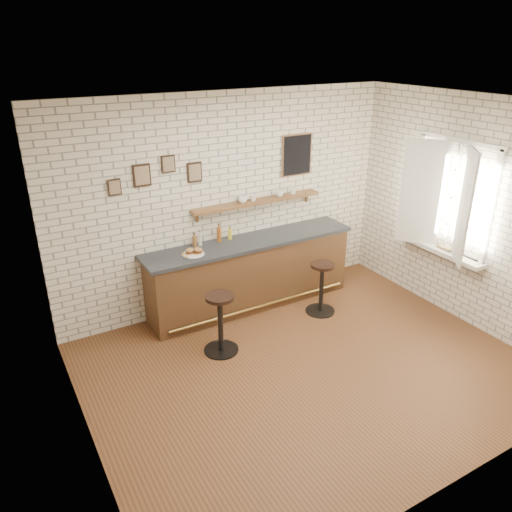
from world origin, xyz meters
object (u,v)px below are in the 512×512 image
(shelf_cup_b, at_px, (253,198))
(book_upper, at_px, (444,248))
(shelf_cup_c, at_px, (280,194))
(book_lower, at_px, (442,249))
(ciabatta_sandwich, at_px, (194,251))
(shelf_cup_a, at_px, (242,200))
(condiment_bottle_yellow, at_px, (230,234))
(bitters_bottle_white, at_px, (200,239))
(bar_counter, at_px, (251,273))
(sandwich_plate, at_px, (193,254))
(bitters_bottle_amber, at_px, (219,234))
(bar_stool_left, at_px, (220,322))
(bitters_bottle_brown, at_px, (195,241))
(shelf_cup_d, at_px, (293,191))
(bar_stool_right, at_px, (321,286))

(shelf_cup_b, height_order, book_upper, shelf_cup_b)
(shelf_cup_c, bearing_deg, book_lower, -147.01)
(ciabatta_sandwich, height_order, shelf_cup_a, shelf_cup_a)
(condiment_bottle_yellow, relative_size, shelf_cup_b, 1.81)
(bitters_bottle_white, bearing_deg, book_lower, -29.19)
(bar_counter, xyz_separation_m, sandwich_plate, (-0.89, -0.06, 0.51))
(bitters_bottle_white, height_order, bitters_bottle_amber, bitters_bottle_amber)
(bar_stool_left, distance_m, book_upper, 3.22)
(condiment_bottle_yellow, relative_size, shelf_cup_c, 1.57)
(bitters_bottle_white, relative_size, book_upper, 1.02)
(bar_counter, xyz_separation_m, bitters_bottle_white, (-0.69, 0.18, 0.59))
(bitters_bottle_white, height_order, condiment_bottle_yellow, bitters_bottle_white)
(bar_counter, distance_m, ciabatta_sandwich, 1.04)
(sandwich_plate, distance_m, bitters_bottle_brown, 0.28)
(shelf_cup_a, height_order, shelf_cup_b, shelf_cup_a)
(shelf_cup_a, bearing_deg, bitters_bottle_white, 140.68)
(bitters_bottle_white, bearing_deg, bar_counter, -14.85)
(bitters_bottle_white, xyz_separation_m, shelf_cup_d, (1.51, 0.02, 0.45))
(shelf_cup_d, bearing_deg, bar_stool_right, -95.77)
(ciabatta_sandwich, height_order, shelf_cup_c, shelf_cup_c)
(bitters_bottle_white, distance_m, condiment_bottle_yellow, 0.46)
(condiment_bottle_yellow, bearing_deg, shelf_cup_a, 5.02)
(bar_counter, height_order, bitters_bottle_amber, bitters_bottle_amber)
(sandwich_plate, xyz_separation_m, shelf_cup_c, (1.48, 0.26, 0.53))
(ciabatta_sandwich, distance_m, shelf_cup_a, 1.03)
(shelf_cup_a, bearing_deg, book_upper, -77.80)
(ciabatta_sandwich, xyz_separation_m, bar_stool_right, (1.63, -0.63, -0.66))
(bar_counter, relative_size, book_lower, 13.60)
(bar_counter, relative_size, bar_stool_right, 4.13)
(condiment_bottle_yellow, xyz_separation_m, bar_stool_left, (-0.68, -1.04, -0.67))
(shelf_cup_d, bearing_deg, shelf_cup_c, 179.14)
(bar_counter, distance_m, bar_stool_right, 1.03)
(bitters_bottle_brown, distance_m, book_upper, 3.40)
(sandwich_plate, bearing_deg, bitters_bottle_brown, 62.13)
(bitters_bottle_brown, bearing_deg, book_lower, -28.56)
(bar_counter, height_order, shelf_cup_b, shelf_cup_b)
(bar_stool_left, distance_m, book_lower, 3.21)
(bar_stool_left, xyz_separation_m, shelf_cup_c, (1.50, 1.06, 1.13))
(bar_stool_right, relative_size, shelf_cup_a, 5.99)
(shelf_cup_b, relative_size, shelf_cup_d, 0.96)
(bitters_bottle_brown, xyz_separation_m, bar_stool_left, (-0.15, -1.04, -0.67))
(bar_stool_right, height_order, shelf_cup_a, shelf_cup_a)
(bar_counter, bearing_deg, shelf_cup_c, 18.64)
(bar_stool_left, xyz_separation_m, book_lower, (3.12, -0.58, 0.52))
(bar_counter, relative_size, shelf_cup_b, 31.34)
(bar_counter, distance_m, book_upper, 2.69)
(bitters_bottle_white, height_order, shelf_cup_b, shelf_cup_b)
(ciabatta_sandwich, height_order, bitters_bottle_brown, bitters_bottle_brown)
(condiment_bottle_yellow, height_order, shelf_cup_c, shelf_cup_c)
(condiment_bottle_yellow, relative_size, shelf_cup_d, 1.74)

